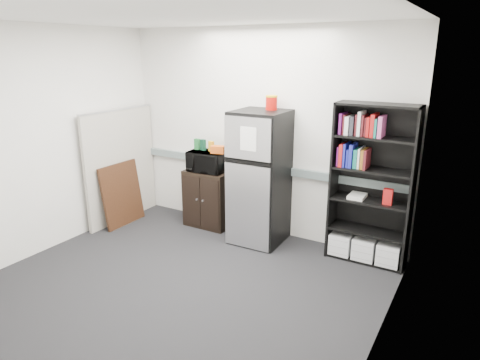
{
  "coord_description": "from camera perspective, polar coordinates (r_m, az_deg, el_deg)",
  "views": [
    {
      "loc": [
        2.57,
        -3.18,
        2.39
      ],
      "look_at": [
        0.19,
        0.9,
        0.96
      ],
      "focal_mm": 32.0,
      "sensor_mm": 36.0,
      "label": 1
    }
  ],
  "objects": [
    {
      "name": "floor",
      "position": [
        4.74,
        -7.68,
        -13.63
      ],
      "size": [
        4.0,
        4.0,
        0.0
      ],
      "primitive_type": "plane",
      "color": "black",
      "rests_on": "ground"
    },
    {
      "name": "wall_back",
      "position": [
        5.66,
        2.72,
        6.23
      ],
      "size": [
        4.0,
        0.02,
        2.7
      ],
      "primitive_type": "cube",
      "color": "white",
      "rests_on": "floor"
    },
    {
      "name": "wall_right",
      "position": [
        3.39,
        19.12,
        -1.97
      ],
      "size": [
        0.02,
        3.5,
        2.7
      ],
      "primitive_type": "cube",
      "color": "white",
      "rests_on": "floor"
    },
    {
      "name": "wall_left",
      "position": [
        5.66,
        -24.52,
        4.74
      ],
      "size": [
        0.02,
        3.5,
        2.7
      ],
      "primitive_type": "cube",
      "color": "white",
      "rests_on": "floor"
    },
    {
      "name": "ceiling",
      "position": [
        4.1,
        -9.25,
        20.97
      ],
      "size": [
        4.0,
        3.5,
        0.02
      ],
      "primitive_type": "cube",
      "color": "white",
      "rests_on": "wall_back"
    },
    {
      "name": "electrical_raceway",
      "position": [
        5.73,
        2.52,
        1.76
      ],
      "size": [
        3.92,
        0.05,
        0.1
      ],
      "primitive_type": "cube",
      "color": "slate",
      "rests_on": "wall_back"
    },
    {
      "name": "wall_note",
      "position": [
        5.79,
        -0.38,
        8.5
      ],
      "size": [
        0.14,
        0.0,
        0.1
      ],
      "primitive_type": "cube",
      "color": "white",
      "rests_on": "wall_back"
    },
    {
      "name": "bookshelf",
      "position": [
        5.08,
        17.11,
        -0.83
      ],
      "size": [
        0.9,
        0.34,
        1.85
      ],
      "color": "black",
      "rests_on": "floor"
    },
    {
      "name": "cubicle_partition",
      "position": [
        6.37,
        -15.58,
        1.88
      ],
      "size": [
        0.06,
        1.3,
        1.62
      ],
      "color": "#AAA697",
      "rests_on": "floor"
    },
    {
      "name": "cabinet",
      "position": [
        6.03,
        -4.19,
        -2.45
      ],
      "size": [
        0.64,
        0.43,
        0.8
      ],
      "color": "black",
      "rests_on": "floor"
    },
    {
      "name": "microwave",
      "position": [
        5.86,
        -4.39,
        2.49
      ],
      "size": [
        0.54,
        0.39,
        0.28
      ],
      "primitive_type": "imported",
      "rotation": [
        0.0,
        0.0,
        0.1
      ],
      "color": "black",
      "rests_on": "cabinet"
    },
    {
      "name": "snack_box_a",
      "position": [
        5.95,
        -5.74,
        4.79
      ],
      "size": [
        0.07,
        0.05,
        0.15
      ],
      "primitive_type": "cube",
      "rotation": [
        0.0,
        0.0,
        0.07
      ],
      "color": "#1B602A",
      "rests_on": "microwave"
    },
    {
      "name": "snack_box_b",
      "position": [
        5.89,
        -4.94,
        4.69
      ],
      "size": [
        0.08,
        0.07,
        0.15
      ],
      "primitive_type": "cube",
      "rotation": [
        0.0,
        0.0,
        -0.32
      ],
      "color": "#0C3623",
      "rests_on": "microwave"
    },
    {
      "name": "snack_box_c",
      "position": [
        5.82,
        -3.86,
        4.51
      ],
      "size": [
        0.08,
        0.07,
        0.14
      ],
      "primitive_type": "cube",
      "rotation": [
        0.0,
        0.0,
        -0.32
      ],
      "color": "orange",
      "rests_on": "microwave"
    },
    {
      "name": "snack_bag",
      "position": [
        5.71,
        -2.98,
        4.07
      ],
      "size": [
        0.2,
        0.14,
        0.1
      ],
      "primitive_type": "cube",
      "rotation": [
        0.0,
        0.0,
        0.27
      ],
      "color": "#D55415",
      "rests_on": "microwave"
    },
    {
      "name": "refrigerator",
      "position": [
        5.41,
        2.62,
        0.28
      ],
      "size": [
        0.65,
        0.68,
        1.7
      ],
      "rotation": [
        0.0,
        0.0,
        0.02
      ],
      "color": "black",
      "rests_on": "floor"
    },
    {
      "name": "coffee_can",
      "position": [
        5.3,
        4.22,
        10.36
      ],
      "size": [
        0.15,
        0.15,
        0.2
      ],
      "color": "#AA0E07",
      "rests_on": "refrigerator"
    },
    {
      "name": "framed_poster",
      "position": [
        6.29,
        -15.45,
        -1.83
      ],
      "size": [
        0.16,
        0.69,
        0.88
      ],
      "rotation": [
        0.0,
        -0.13,
        0.0
      ],
      "color": "black",
      "rests_on": "floor"
    }
  ]
}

